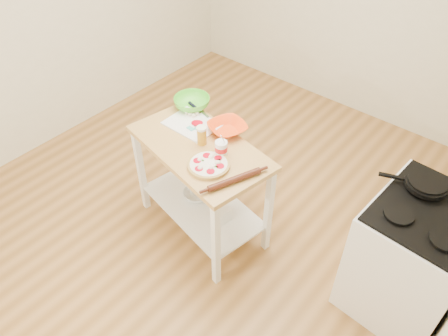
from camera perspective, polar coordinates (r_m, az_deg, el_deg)
name	(u,v)px	position (r m, az deg, el deg)	size (l,w,h in m)	color
room_shell	(211,75)	(3.16, -1.74, 11.99)	(4.04, 4.54, 2.74)	#A6753D
prep_island	(201,171)	(3.40, -3.06, -0.37)	(1.21, 0.80, 0.90)	tan
gas_stove	(413,257)	(3.32, 23.42, -10.64)	(0.71, 0.82, 1.11)	white
skillet	(426,183)	(3.10, 24.84, -1.84)	(0.42, 0.28, 0.03)	black
pizza	(209,164)	(3.04, -2.00, 0.47)	(0.30, 0.30, 0.05)	tan
cutting_board	(192,123)	(3.44, -4.16, 5.83)	(0.40, 0.30, 0.04)	white
spatula	(195,130)	(3.36, -3.79, 5.02)	(0.15, 0.05, 0.01)	#47BFBA
knife	(196,108)	(3.60, -3.69, 7.87)	(0.27, 0.08, 0.01)	silver
orange_bowl	(227,128)	(3.34, 0.43, 5.22)	(0.28, 0.28, 0.07)	#FF4E14
green_bowl	(192,103)	(3.61, -4.21, 8.52)	(0.29, 0.29, 0.09)	#52CA2E
beer_pint	(202,135)	(3.20, -2.93, 4.29)	(0.07, 0.07, 0.15)	#B9821B
yogurt_tub	(221,148)	(3.11, -0.37, 2.62)	(0.09, 0.09, 0.20)	white
rolling_pin	(235,180)	(2.92, 1.38, -1.55)	(0.05, 0.05, 0.39)	#4F2112
shelf_glass_bowl	(196,194)	(3.71, -3.63, -3.46)	(0.22, 0.22, 0.07)	silver
shelf_bin	(222,214)	(3.52, -0.26, -5.97)	(0.12, 0.12, 0.12)	white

